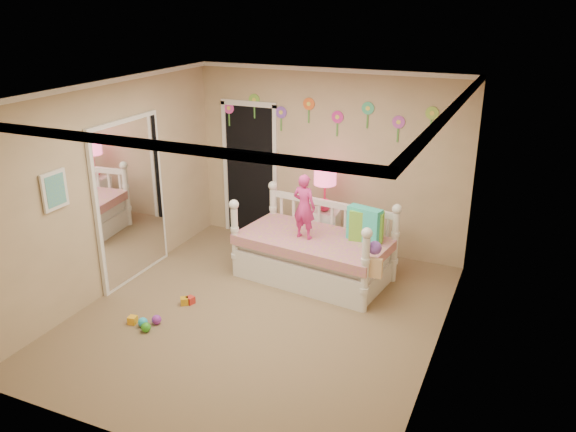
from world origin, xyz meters
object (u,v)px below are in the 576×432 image
at_px(daybed, 314,241).
at_px(child, 304,206).
at_px(nightstand, 324,233).
at_px(table_lamp, 325,180).

relative_size(daybed, child, 2.32).
xyz_separation_m(daybed, nightstand, (-0.13, 0.72, -0.19)).
distance_m(daybed, child, 0.50).
xyz_separation_m(daybed, child, (-0.11, -0.08, 0.48)).
relative_size(daybed, table_lamp, 2.90).
bearing_deg(child, nightstand, -80.70).
distance_m(daybed, nightstand, 0.76).
bearing_deg(nightstand, daybed, -83.57).
height_order(child, table_lamp, child).
relative_size(nightstand, table_lamp, 1.00).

